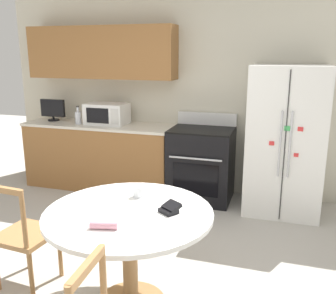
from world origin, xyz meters
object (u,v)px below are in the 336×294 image
at_px(counter_bottle, 78,117).
at_px(dining_chair_left, 24,236).
at_px(oven_range, 201,164).
at_px(candle_glass, 138,192).
at_px(wallet, 170,209).
at_px(refrigerator, 285,140).
at_px(countertop_tv, 53,109).
at_px(microwave, 107,114).

xyz_separation_m(counter_bottle, dining_chair_left, (0.76, -2.17, -0.56)).
distance_m(oven_range, candle_glass, 1.99).
xyz_separation_m(counter_bottle, candle_glass, (1.62, -1.88, -0.20)).
bearing_deg(wallet, oven_range, 96.61).
xyz_separation_m(dining_chair_left, candle_glass, (0.86, 0.29, 0.36)).
height_order(refrigerator, dining_chair_left, refrigerator).
height_order(countertop_tv, dining_chair_left, countertop_tv).
height_order(refrigerator, wallet, refrigerator).
bearing_deg(countertop_tv, refrigerator, -1.64).
distance_m(countertop_tv, wallet, 3.28).
bearing_deg(microwave, dining_chair_left, -80.43).
height_order(refrigerator, counter_bottle, refrigerator).
height_order(counter_bottle, candle_glass, counter_bottle).
bearing_deg(refrigerator, microwave, 177.76).
distance_m(counter_bottle, dining_chair_left, 2.36).
bearing_deg(dining_chair_left, refrigerator, 53.07).
xyz_separation_m(refrigerator, countertop_tv, (-3.15, 0.09, 0.21)).
relative_size(countertop_tv, wallet, 2.12).
xyz_separation_m(microwave, dining_chair_left, (0.39, -2.28, -0.61)).
height_order(oven_range, wallet, oven_range).
height_order(countertop_tv, counter_bottle, countertop_tv).
xyz_separation_m(oven_range, wallet, (0.25, -2.16, 0.32)).
bearing_deg(refrigerator, wallet, -109.38).
height_order(microwave, wallet, microwave).
bearing_deg(counter_bottle, oven_range, 2.75).
bearing_deg(dining_chair_left, oven_range, 71.78).
xyz_separation_m(microwave, countertop_tv, (-0.84, -0.00, 0.02)).
bearing_deg(microwave, counter_bottle, -162.26).
distance_m(countertop_tv, candle_glass, 2.91).
bearing_deg(refrigerator, countertop_tv, 178.36).
relative_size(dining_chair_left, candle_glass, 10.94).
relative_size(oven_range, dining_chair_left, 1.20).
height_order(candle_glass, wallet, candle_glass).
xyz_separation_m(microwave, wallet, (1.57, -2.20, -0.25)).
xyz_separation_m(refrigerator, dining_chair_left, (-1.93, -2.19, -0.42)).
relative_size(counter_bottle, dining_chair_left, 0.27).
height_order(counter_bottle, dining_chair_left, counter_bottle).
xyz_separation_m(oven_range, microwave, (-1.32, 0.04, 0.57)).
xyz_separation_m(dining_chair_left, wallet, (1.18, 0.09, 0.35)).
relative_size(counter_bottle, candle_glass, 2.93).
relative_size(microwave, countertop_tv, 1.51).
height_order(oven_range, candle_glass, oven_range).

